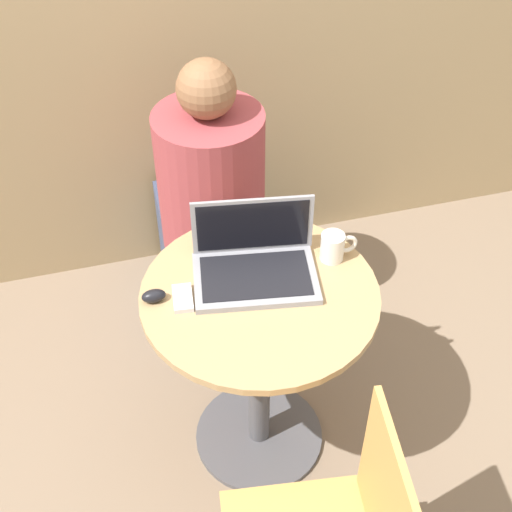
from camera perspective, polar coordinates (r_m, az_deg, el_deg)
name	(u,v)px	position (r m, az deg, el deg)	size (l,w,h in m)	color
ground_plane	(259,436)	(2.70, 0.24, -14.23)	(12.00, 12.00, 0.00)	#7F6B56
round_table	(260,343)	(2.27, 0.28, -6.99)	(0.71, 0.71, 0.76)	#4C4C51
laptop	(256,262)	(2.13, -0.04, -0.49)	(0.40, 0.30, 0.22)	gray
cell_phone	(183,298)	(2.08, -5.88, -3.37)	(0.07, 0.11, 0.02)	silver
computer_mouse	(154,296)	(2.09, -8.18, -3.18)	(0.07, 0.04, 0.04)	black
coffee_cup	(334,247)	(2.19, 6.25, 0.75)	(0.12, 0.07, 0.09)	white
person_seated	(210,219)	(2.78, -3.68, 3.00)	(0.39, 0.61, 1.19)	#3D4766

